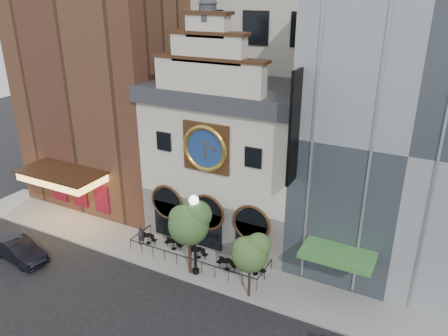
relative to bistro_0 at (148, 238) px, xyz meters
name	(u,v)px	position (x,y,z in m)	size (l,w,h in m)	color
ground	(180,279)	(4.68, -2.60, -0.61)	(120.00, 120.00, 0.00)	black
sidewalk	(199,260)	(4.68, -0.10, -0.54)	(44.00, 5.00, 0.15)	gray
clock_building	(231,155)	(4.68, 5.22, 6.07)	(12.60, 8.78, 18.65)	#605E5B
theater_building	(114,63)	(-8.32, 7.35, 11.99)	(14.00, 15.60, 25.00)	brown
retail_building	(419,129)	(17.67, 7.38, 9.53)	(14.00, 14.40, 20.00)	gray
cafe_railing	(198,254)	(4.68, -0.10, -0.01)	(10.60, 2.60, 0.90)	black
bistro_0	(148,238)	(0.00, 0.00, 0.00)	(1.58, 0.68, 0.90)	black
bistro_1	(174,244)	(2.25, 0.23, 0.00)	(1.58, 0.68, 0.90)	black
bistro_2	(198,252)	(4.53, 0.10, 0.00)	(1.58, 0.68, 0.90)	black
bistro_3	(227,264)	(7.12, -0.21, 0.00)	(1.58, 0.68, 0.90)	black
bistro_4	(255,268)	(9.14, 0.23, 0.00)	(1.58, 0.68, 0.90)	black
car_left	(19,250)	(-7.30, -6.09, 0.21)	(1.75, 5.01, 1.65)	black
pedestrian	(141,236)	(-0.39, -0.34, 0.30)	(0.56, 0.37, 1.54)	black
lamppost	(194,226)	(5.36, -1.61, 3.31)	(1.94, 0.77, 6.10)	black
tree_left	(190,222)	(5.04, -1.72, 3.64)	(2.91, 2.80, 5.60)	#382619
tree_right	(251,252)	(9.78, -2.11, 2.94)	(2.41, 2.32, 4.65)	#382619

